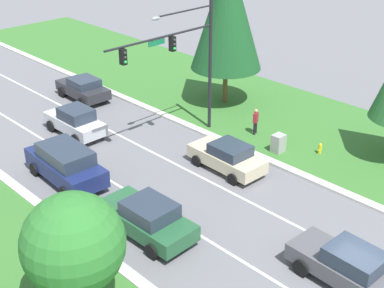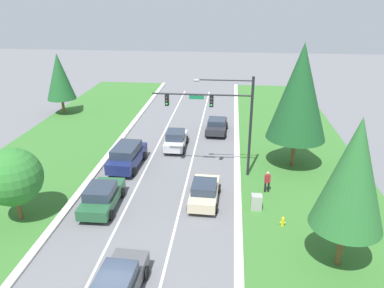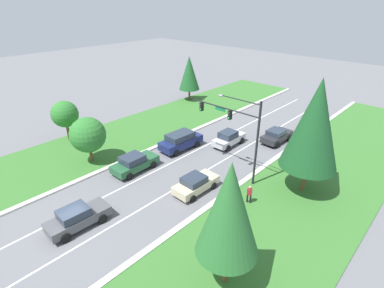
% 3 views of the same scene
% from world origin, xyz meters
% --- Properties ---
extents(lane_stripe_inner_right, '(0.14, 81.00, 0.01)m').
position_xyz_m(lane_stripe_inner_right, '(1.80, 0.00, 0.00)').
color(lane_stripe_inner_right, white).
rests_on(lane_stripe_inner_right, ground_plane).
extents(traffic_signal_mast, '(7.48, 0.41, 7.86)m').
position_xyz_m(traffic_signal_mast, '(4.33, 13.92, 5.23)').
color(traffic_signal_mast, black).
rests_on(traffic_signal_mast, ground_plane).
extents(graphite_sedan, '(2.13, 4.63, 1.68)m').
position_xyz_m(graphite_sedan, '(0.03, 0.38, 0.85)').
color(graphite_sedan, '#4C4C51').
rests_on(graphite_sedan, ground_plane).
extents(navy_suv, '(2.40, 5.13, 1.93)m').
position_xyz_m(navy_suv, '(-3.36, 14.53, 1.00)').
color(navy_suv, navy).
rests_on(navy_suv, ground_plane).
extents(champagne_sedan, '(2.08, 4.34, 1.55)m').
position_xyz_m(champagne_sedan, '(3.35, 9.60, 0.78)').
color(champagne_sedan, beige).
rests_on(champagne_sedan, ground_plane).
extents(silver_sedan, '(1.96, 4.33, 1.75)m').
position_xyz_m(silver_sedan, '(0.03, 18.88, 0.87)').
color(silver_sedan, silver).
rests_on(silver_sedan, ground_plane).
extents(forest_sedan, '(2.24, 4.74, 1.68)m').
position_xyz_m(forest_sedan, '(-3.36, 8.15, 0.84)').
color(forest_sedan, '#235633').
rests_on(forest_sedan, ground_plane).
extents(charcoal_sedan, '(2.20, 4.37, 1.57)m').
position_xyz_m(charcoal_sedan, '(3.60, 23.37, 0.82)').
color(charcoal_sedan, '#28282D').
rests_on(charcoal_sedan, ground_plane).
extents(utility_cabinet, '(0.70, 0.60, 1.12)m').
position_xyz_m(utility_cabinet, '(6.84, 8.91, 0.56)').
color(utility_cabinet, '#9E9E99').
rests_on(utility_cabinet, ground_plane).
extents(pedestrian, '(0.43, 0.33, 1.69)m').
position_xyz_m(pedestrian, '(7.71, 11.31, 0.94)').
color(pedestrian, black).
rests_on(pedestrian, ground_plane).
extents(fire_hydrant, '(0.34, 0.20, 0.70)m').
position_xyz_m(fire_hydrant, '(8.35, 7.15, 0.34)').
color(fire_hydrant, gold).
rests_on(fire_hydrant, ground_plane).
extents(conifer_near_right_tree, '(4.68, 4.68, 10.04)m').
position_xyz_m(conifer_near_right_tree, '(10.15, 16.03, 6.29)').
color(conifer_near_right_tree, brown).
rests_on(conifer_near_right_tree, ground_plane).
extents(oak_near_left_tree, '(3.56, 3.56, 4.80)m').
position_xyz_m(oak_near_left_tree, '(-8.06, 6.22, 3.01)').
color(oak_near_left_tree, brown).
rests_on(oak_near_left_tree, ground_plane).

